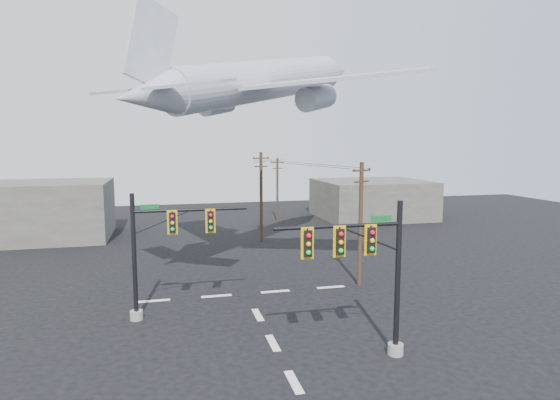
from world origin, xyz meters
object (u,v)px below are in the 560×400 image
object	(u,v)px
signal_mast_near	(369,272)
utility_pole_a	(361,222)
airliner	(264,82)
utility_pole_c	(277,189)
signal_mast_far	(159,252)
utility_pole_b	(261,195)

from	to	relation	value
signal_mast_near	utility_pole_a	xyz separation A→B (m)	(4.21, 10.69, 0.41)
signal_mast_near	airliner	distance (m)	19.01
utility_pole_c	airliner	distance (m)	25.52
airliner	utility_pole_c	bearing A→B (deg)	32.35
signal_mast_near	utility_pole_c	world-z (taller)	utility_pole_c
airliner	utility_pole_a	bearing A→B (deg)	-83.01
signal_mast_far	utility_pole_b	world-z (taller)	utility_pole_b
airliner	signal_mast_far	bearing A→B (deg)	-175.52
utility_pole_c	signal_mast_far	bearing A→B (deg)	-116.68
utility_pole_a	utility_pole_b	size ratio (longest dim) A/B	0.96
signal_mast_near	signal_mast_far	bearing A→B (deg)	141.12
utility_pole_b	airliner	size ratio (longest dim) A/B	0.40
utility_pole_a	airliner	distance (m)	12.69
utility_pole_b	utility_pole_c	bearing A→B (deg)	49.97
utility_pole_c	signal_mast_near	bearing A→B (deg)	-98.88
signal_mast_near	utility_pole_b	size ratio (longest dim) A/B	0.82
utility_pole_a	airliner	xyz separation A→B (m)	(-5.81, 5.10, 10.06)
signal_mast_near	signal_mast_far	world-z (taller)	signal_mast_near
signal_mast_near	airliner	xyz separation A→B (m)	(-1.61, 15.79, 10.47)
signal_mast_far	utility_pole_b	size ratio (longest dim) A/B	0.80
utility_pole_c	utility_pole_b	bearing A→B (deg)	-113.06
signal_mast_far	utility_pole_c	bearing A→B (deg)	65.06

